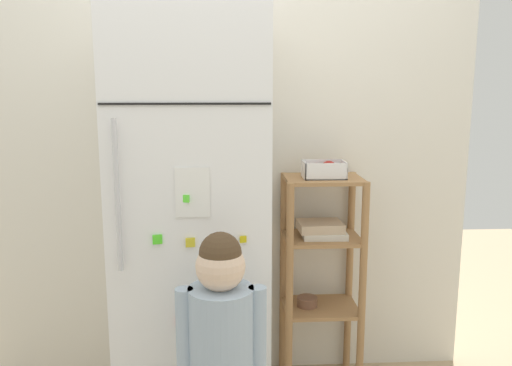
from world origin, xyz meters
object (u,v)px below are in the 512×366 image
(refrigerator, at_px, (194,220))
(pantry_shelf_unit, at_px, (321,258))
(child_standing, at_px, (221,339))
(fruit_bin, at_px, (326,170))

(refrigerator, distance_m, pantry_shelf_unit, 0.68)
(child_standing, bearing_deg, refrigerator, 103.14)
(pantry_shelf_unit, relative_size, fruit_bin, 5.38)
(child_standing, xyz_separation_m, fruit_bin, (0.50, 0.70, 0.50))
(child_standing, relative_size, fruit_bin, 5.06)
(child_standing, bearing_deg, pantry_shelf_unit, 55.49)
(child_standing, distance_m, fruit_bin, 0.99)
(pantry_shelf_unit, distance_m, fruit_bin, 0.44)
(pantry_shelf_unit, xyz_separation_m, fruit_bin, (0.01, -0.01, 0.44))
(child_standing, xyz_separation_m, pantry_shelf_unit, (0.49, 0.71, 0.06))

